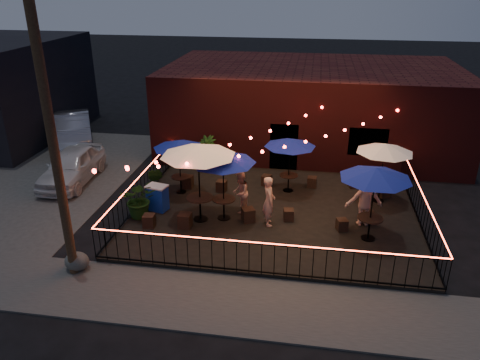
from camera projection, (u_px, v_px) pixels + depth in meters
The scene contains 38 objects.
ground at pixel (268, 243), 15.18m from camera, with size 110.00×110.00×0.00m, color black.
patio at pixel (274, 212), 16.96m from camera, with size 10.00×8.00×0.15m, color black.
sidewalk at pixel (256, 306), 12.23m from camera, with size 18.00×2.50×0.05m, color #3E3C39.
parking_lot at pixel (7, 173), 20.55m from camera, with size 11.00×12.00×0.02m, color #3E3C39.
brick_building at pixel (310, 106), 23.27m from camera, with size 14.00×8.00×4.00m.
utility_pole at pixel (53, 143), 12.02m from camera, with size 0.26×0.26×8.00m, color #342115.
fence_front at pixel (262, 259), 13.11m from camera, with size 10.00×0.04×1.04m.
fence_left at pixel (141, 188), 17.46m from camera, with size 0.04×8.00×1.04m.
fence_right at pixel (420, 208), 15.99m from camera, with size 0.04×8.00×1.04m.
festoon_lights at pixel (246, 150), 15.86m from camera, with size 10.02×8.72×1.32m.
cafe_table_0 at pixel (198, 151), 15.30m from camera, with size 3.24×3.24×2.78m.
cafe_table_1 at pixel (179, 145), 17.59m from camera, with size 2.11×2.11×2.15m.
cafe_table_2 at pixel (223, 158), 15.50m from camera, with size 2.58×2.58×2.46m.
cafe_table_3 at pixel (290, 143), 17.71m from camera, with size 2.29×2.29×2.17m.
cafe_table_4 at pixel (376, 174), 14.22m from camera, with size 2.91×2.91×2.47m.
cafe_table_5 at pixel (385, 149), 16.82m from camera, with size 2.48×2.48×2.29m.
bistro_chair_0 at pixel (149, 221), 15.76m from camera, with size 0.37×0.37×0.44m, color black.
bistro_chair_1 at pixel (185, 220), 15.72m from camera, with size 0.42×0.42×0.49m, color black.
bistro_chair_2 at pixel (188, 182), 18.69m from camera, with size 0.41×0.41×0.49m, color black.
bistro_chair_3 at pixel (222, 186), 18.38m from camera, with size 0.37×0.37×0.44m, color black.
bistro_chair_4 at pixel (248, 215), 16.11m from camera, with size 0.40×0.40×0.48m, color black.
bistro_chair_5 at pixel (289, 215), 16.19m from camera, with size 0.34×0.34×0.41m, color black.
bistro_chair_6 at pixel (267, 180), 18.92m from camera, with size 0.36×0.36×0.42m, color black.
bistro_chair_7 at pixel (312, 182), 18.74m from camera, with size 0.36×0.36×0.42m, color black.
bistro_chair_8 at pixel (342, 225), 15.56m from camera, with size 0.34×0.34×0.40m, color black.
bistro_chair_9 at pixel (366, 215), 16.09m from camera, with size 0.40×0.40×0.47m, color black.
bistro_chair_10 at pixel (354, 181), 18.75m from camera, with size 0.41×0.41×0.48m, color black.
bistro_chair_11 at pixel (385, 191), 17.90m from camera, with size 0.39×0.39×0.46m, color black.
patron_a at pixel (269, 201), 15.67m from camera, with size 0.64×0.42×1.74m, color tan.
patron_b at pixel (240, 192), 16.56m from camera, with size 0.74×0.58×1.52m, color #DBAA92.
patron_c at pixel (365, 198), 15.63m from camera, with size 1.25×0.72×1.93m, color tan.
potted_shrub_a at pixel (140, 199), 16.24m from camera, with size 1.22×1.06×1.35m, color #1D3E13.
potted_shrub_b at pixel (154, 183), 17.66m from camera, with size 0.69×0.55×1.25m, color #0A350C.
potted_shrub_c at pixel (207, 153), 20.22m from camera, with size 0.85×0.85×1.52m, color #0F400F.
cooler at pixel (158, 198), 16.81m from camera, with size 0.83×0.68×0.95m.
boulder at pixel (77, 261), 13.62m from camera, with size 0.80×0.68×0.63m, color #454540.
car_white at pixel (72, 166), 19.42m from camera, with size 1.67×4.16×1.42m, color silver.
car_silver at pixel (73, 130), 23.70m from camera, with size 1.69×4.84×1.60m, color #A5A7AE.
Camera 1 is at (1.18, -13.08, 7.94)m, focal length 35.00 mm.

